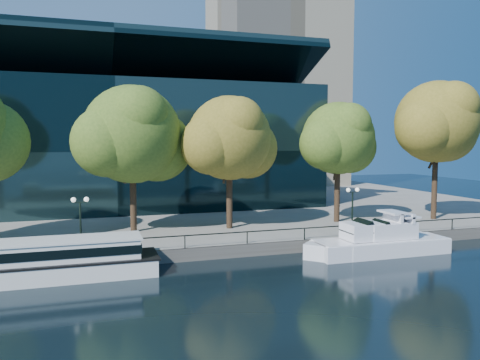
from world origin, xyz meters
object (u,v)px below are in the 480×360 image
object	(u,v)px
tree_5	(438,124)
lamp_1	(80,211)
cruiser_near	(373,242)
tree_3	(231,140)
cruiser_far	(389,241)
tree_4	(340,140)
tour_boat	(34,260)
tree_2	(134,137)
lamp_2	(353,200)

from	to	relation	value
tree_5	lamp_1	distance (m)	36.08
cruiser_near	tree_3	size ratio (longest dim) A/B	0.97
tree_3	tree_5	bearing A→B (deg)	-3.89
cruiser_far	tree_4	world-z (taller)	tree_4
tour_boat	tree_5	bearing A→B (deg)	10.83
tree_3	lamp_1	bearing A→B (deg)	-157.12
cruiser_near	lamp_1	bearing A→B (deg)	169.77
tree_5	cruiser_near	bearing A→B (deg)	-147.86
tree_2	tree_3	bearing A→B (deg)	-6.46
lamp_2	cruiser_far	bearing A→B (deg)	-78.43
cruiser_near	cruiser_far	size ratio (longest dim) A/B	1.17
tree_4	tree_5	world-z (taller)	tree_5
lamp_1	cruiser_far	bearing A→B (deg)	-10.02
tour_boat	tree_2	world-z (taller)	tree_2
lamp_2	tour_boat	bearing A→B (deg)	-172.91
tree_2	tree_3	xyz separation A→B (m)	(8.68, -0.98, -0.29)
cruiser_near	tree_5	xyz separation A→B (m)	(12.91, 8.11, 9.85)
cruiser_near	lamp_2	size ratio (longest dim) A/B	2.97
lamp_2	tree_3	bearing A→B (deg)	149.50
tree_3	tree_4	bearing A→B (deg)	0.39
tour_boat	lamp_2	bearing A→B (deg)	7.09
cruiser_far	tree_5	distance (m)	17.32
tree_3	lamp_2	distance (m)	12.20
lamp_1	tree_4	bearing A→B (deg)	12.98
tree_4	cruiser_far	bearing A→B (deg)	-95.82
tour_boat	cruiser_near	xyz separation A→B (m)	(25.16, -0.83, -0.27)
tour_boat	cruiser_near	distance (m)	25.18
tree_2	tree_3	world-z (taller)	tree_2
cruiser_far	lamp_1	distance (m)	24.12
tree_3	lamp_1	distance (m)	15.30
lamp_1	lamp_2	xyz separation A→B (m)	(22.73, 0.00, 0.00)
tour_boat	tree_3	xyz separation A→B (m)	(16.14, 8.78, 7.89)
cruiser_far	tree_3	world-z (taller)	tree_3
cruiser_near	tree_2	bearing A→B (deg)	149.11
cruiser_far	lamp_2	xyz separation A→B (m)	(-0.85, 4.16, 2.92)
cruiser_far	lamp_1	size ratio (longest dim) A/B	2.54
tree_2	lamp_1	world-z (taller)	tree_2
cruiser_near	tour_boat	bearing A→B (deg)	178.11
tour_boat	tree_3	size ratio (longest dim) A/B	1.35
tour_boat	tree_4	bearing A→B (deg)	17.85
lamp_1	tree_5	bearing A→B (deg)	6.65
tree_4	lamp_1	bearing A→B (deg)	-167.02
tour_boat	tree_2	xyz separation A→B (m)	(7.46, 9.76, 8.18)
tour_boat	cruiser_far	bearing A→B (deg)	-2.11
tree_2	lamp_1	xyz separation A→B (m)	(-4.56, -6.57, -5.55)
tree_5	tree_2	bearing A→B (deg)	175.38
tour_boat	tree_5	distance (m)	39.93
tree_3	lamp_2	size ratio (longest dim) A/B	3.05
tour_boat	lamp_2	xyz separation A→B (m)	(25.63, 3.19, 2.64)
tree_2	cruiser_near	bearing A→B (deg)	-30.89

